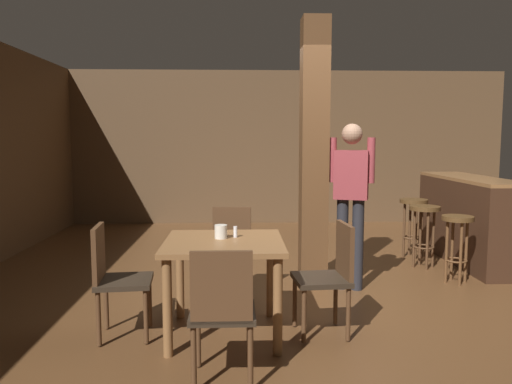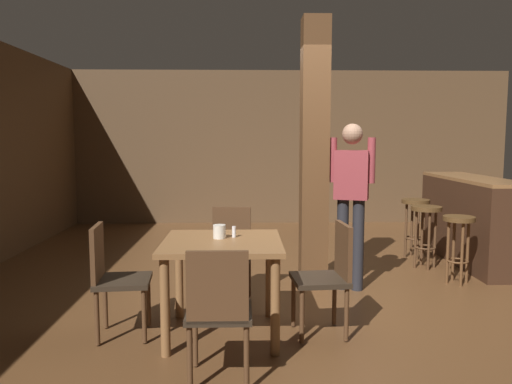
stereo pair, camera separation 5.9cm
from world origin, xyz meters
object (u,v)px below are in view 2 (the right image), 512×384
at_px(standing_person, 351,194).
at_px(bar_counter, 465,219).
at_px(napkin_cup, 219,232).
at_px(bar_stool_far, 415,214).
at_px(dining_table, 222,257).
at_px(salt_shaker, 234,232).
at_px(bar_stool_mid, 426,221).
at_px(chair_north, 230,249).
at_px(chair_west, 113,274).
at_px(chair_east, 329,272).
at_px(bar_stool_near, 458,234).
at_px(chair_south, 219,308).

relative_size(standing_person, bar_counter, 0.84).
distance_m(napkin_cup, bar_stool_far, 3.48).
distance_m(dining_table, salt_shaker, 0.23).
bearing_deg(salt_shaker, standing_person, 41.53).
height_order(dining_table, napkin_cup, napkin_cup).
xyz_separation_m(standing_person, bar_stool_mid, (1.10, 0.83, -0.43)).
relative_size(salt_shaker, bar_stool_far, 0.12).
bearing_deg(chair_north, bar_counter, 25.89).
xyz_separation_m(chair_west, napkin_cup, (0.83, 0.11, 0.32)).
height_order(chair_north, napkin_cup, chair_north).
distance_m(dining_table, bar_counter, 3.76).
xyz_separation_m(chair_east, bar_counter, (2.13, 2.31, 0.05)).
xyz_separation_m(chair_east, chair_west, (-1.71, -0.01, 0.00)).
distance_m(chair_west, bar_stool_far, 4.17).
bearing_deg(bar_stool_near, chair_north, -168.65).
bearing_deg(napkin_cup, chair_east, -6.63).
xyz_separation_m(chair_east, napkin_cup, (-0.87, 0.10, 0.32)).
bearing_deg(chair_east, bar_counter, 47.28).
bearing_deg(dining_table, standing_person, 42.60).
xyz_separation_m(chair_south, bar_counter, (2.97, 3.12, 0.05)).
distance_m(chair_north, standing_person, 1.37).
bearing_deg(bar_stool_mid, standing_person, -142.78).
distance_m(chair_south, chair_west, 1.18).
height_order(bar_stool_near, bar_stool_far, bar_stool_far).
bearing_deg(bar_counter, chair_north, -154.11).
bearing_deg(bar_stool_far, chair_west, -142.08).
height_order(chair_east, chair_north, same).
distance_m(napkin_cup, salt_shaker, 0.12).
relative_size(dining_table, bar_stool_near, 1.27).
bearing_deg(standing_person, chair_west, -150.68).
xyz_separation_m(chair_east, bar_stool_near, (1.64, 1.37, 0.04)).
relative_size(chair_east, bar_stool_near, 1.21).
xyz_separation_m(chair_south, chair_west, (-0.87, 0.80, 0.00)).
bearing_deg(chair_west, salt_shaker, 8.96).
bearing_deg(chair_east, bar_stool_far, 58.25).
xyz_separation_m(standing_person, bar_stool_far, (1.15, 1.36, -0.42)).
bearing_deg(bar_stool_far, dining_table, -133.76).
bearing_deg(salt_shaker, chair_south, -94.84).
relative_size(napkin_cup, bar_stool_far, 0.14).
bearing_deg(chair_south, chair_north, 88.97).
xyz_separation_m(chair_east, salt_shaker, (-0.76, 0.14, 0.31)).
height_order(chair_south, bar_counter, bar_counter).
bearing_deg(napkin_cup, salt_shaker, 18.49).
relative_size(chair_north, bar_stool_near, 1.21).
bearing_deg(dining_table, chair_north, 87.29).
relative_size(dining_table, chair_west, 1.05).
distance_m(dining_table, chair_north, 0.87).
height_order(napkin_cup, salt_shaker, napkin_cup).
height_order(chair_east, napkin_cup, chair_east).
bearing_deg(chair_south, bar_counter, 46.43).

